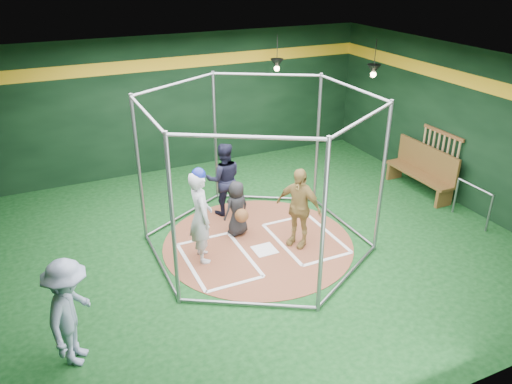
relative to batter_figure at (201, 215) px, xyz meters
name	(u,v)px	position (x,y,z in m)	size (l,w,h in m)	color
room_shell	(258,162)	(1.19, 0.07, 0.82)	(10.10, 9.10, 3.53)	#0B3311
clay_disc	(258,243)	(1.19, 0.06, -0.93)	(3.80, 3.80, 0.01)	brown
home_plate	(265,250)	(1.19, -0.24, -0.92)	(0.43, 0.43, 0.01)	white
batter_box_left	(218,260)	(0.24, -0.19, -0.92)	(1.17, 1.77, 0.01)	white
batter_box_right	(305,238)	(2.14, -0.19, -0.92)	(1.17, 1.77, 0.01)	white
batting_cage	(258,175)	(1.19, 0.06, 0.56)	(4.05, 4.67, 3.00)	gray
bat_rack	(440,151)	(6.12, 0.46, 0.11)	(0.07, 1.25, 0.98)	brown
pendant_lamp_near	(277,64)	(3.39, 3.66, 1.80)	(0.34, 0.34, 0.90)	black
pendant_lamp_far	(374,69)	(5.19, 2.06, 1.80)	(0.34, 0.34, 0.90)	black
batter_figure	(201,215)	(0.00, 0.00, 0.00)	(0.49, 0.69, 1.86)	#BABAC1
visitor_leopard	(298,207)	(1.89, -0.29, -0.11)	(0.95, 0.40, 1.63)	tan
catcher_figure	(237,209)	(0.96, 0.57, -0.35)	(0.65, 0.65, 1.17)	black
umpire	(224,179)	(1.06, 1.55, -0.10)	(0.80, 0.62, 1.64)	black
bystander_blue	(71,313)	(-2.48, -1.73, -0.11)	(1.07, 0.61, 1.65)	#8B9AB8
dugout_bench	(423,169)	(5.83, 0.63, -0.35)	(0.46, 1.96, 1.15)	brown
steel_railing	(473,198)	(5.74, -1.03, -0.37)	(0.05, 0.98, 0.85)	gray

